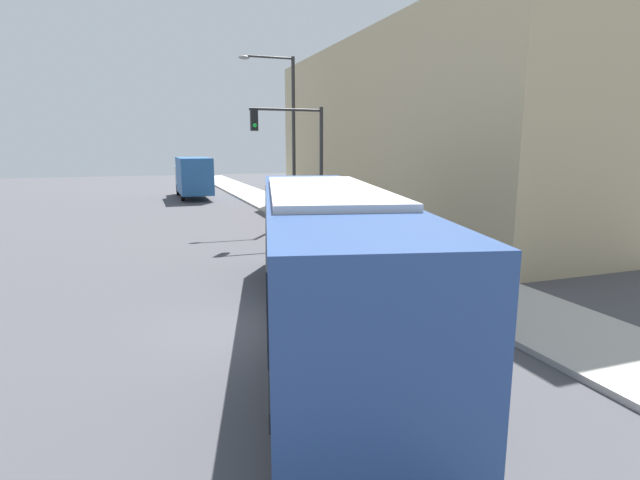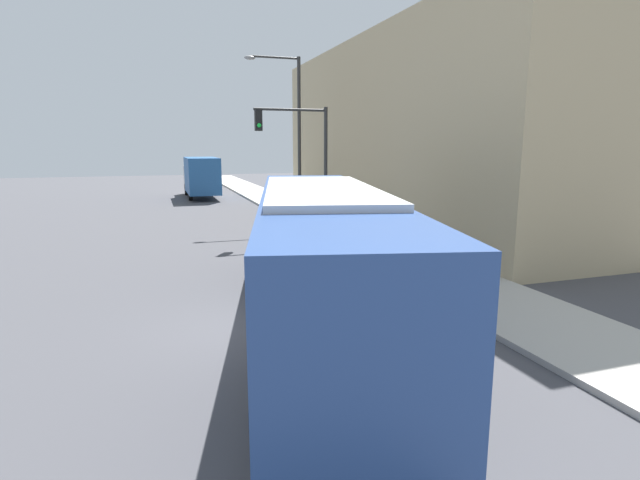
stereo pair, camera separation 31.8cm
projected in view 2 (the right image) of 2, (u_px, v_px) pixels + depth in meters
The scene contains 10 objects.
ground_plane at pixel (262, 328), 11.11m from camera, with size 120.00×120.00×0.00m, color #47474C.
sidewalk at pixel (290, 208), 31.60m from camera, with size 3.06×70.00×0.14m.
building_facade at pixel (411, 133), 25.49m from camera, with size 6.00×23.68×9.17m.
city_bus at pixel (320, 246), 10.97m from camera, with size 5.30×12.60×3.12m.
delivery_truck at pixel (201, 176), 38.14m from camera, with size 2.25×7.44×3.08m.
fire_hydrant at pixel (401, 259), 15.58m from camera, with size 0.27×0.36×0.71m.
traffic_light_pole at pixel (302, 147), 21.74m from camera, with size 3.28×0.35×5.50m.
parking_meter at pixel (335, 215), 21.01m from camera, with size 0.14×0.14×1.41m.
street_lamp at pixel (293, 125), 26.03m from camera, with size 2.90×0.28×8.31m.
pedestrian_near_corner at pixel (354, 216), 21.10m from camera, with size 0.34×0.34×1.75m.
Camera 2 is at (-2.10, -10.41, 4.00)m, focal length 28.00 mm.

